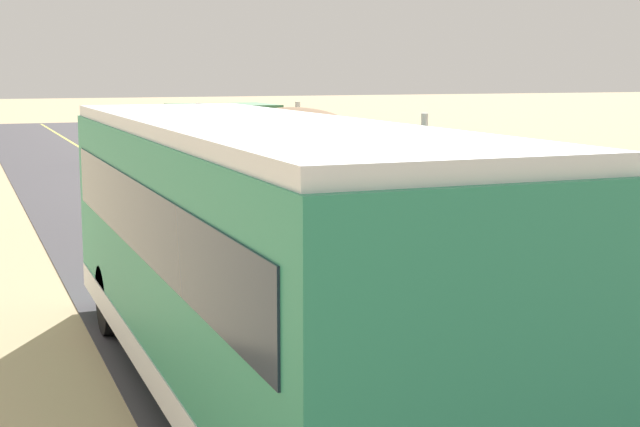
{
  "coord_description": "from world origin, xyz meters",
  "views": [
    {
      "loc": [
        -5.63,
        -8.65,
        3.77
      ],
      "look_at": [
        0.0,
        5.57,
        1.38
      ],
      "focal_mm": 51.66,
      "sensor_mm": 36.0,
      "label": 1
    }
  ],
  "objects": [
    {
      "name": "car_far",
      "position": [
        1.24,
        28.12,
        0.69
      ],
      "size": [
        1.8,
        4.4,
        1.46
      ],
      "color": "black",
      "rests_on": "road_surface"
    },
    {
      "name": "road_centre_line",
      "position": [
        0.0,
        0.0,
        0.02
      ],
      "size": [
        0.16,
        117.6,
        0.0
      ],
      "primitive_type": "cube",
      "color": "#D8CC4C",
      "rests_on": "road_surface"
    },
    {
      "name": "bus",
      "position": [
        -2.6,
        1.11,
        1.75
      ],
      "size": [
        2.54,
        10.0,
        3.21
      ],
      "color": "#2D8C66",
      "rests_on": "road_surface"
    },
    {
      "name": "livestock_truck",
      "position": [
        0.66,
        11.74,
        1.79
      ],
      "size": [
        2.53,
        9.7,
        3.02
      ],
      "color": "#3F7F4C",
      "rests_on": "road_surface"
    },
    {
      "name": "boulder_mid_field",
      "position": [
        16.33,
        23.33,
        0.28
      ],
      "size": [
        0.85,
        0.81,
        0.56
      ],
      "primitive_type": "ellipsoid",
      "color": "#84705B",
      "rests_on": "ground"
    },
    {
      "name": "road_surface",
      "position": [
        0.0,
        0.0,
        0.01
      ],
      "size": [
        8.0,
        120.0,
        0.02
      ],
      "primitive_type": "cube",
      "color": "#423F44",
      "rests_on": "ground"
    },
    {
      "name": "ground_plane",
      "position": [
        0.0,
        0.0,
        0.0
      ],
      "size": [
        240.0,
        240.0,
        0.0
      ],
      "primitive_type": "plane",
      "color": "#CCB284"
    }
  ]
}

